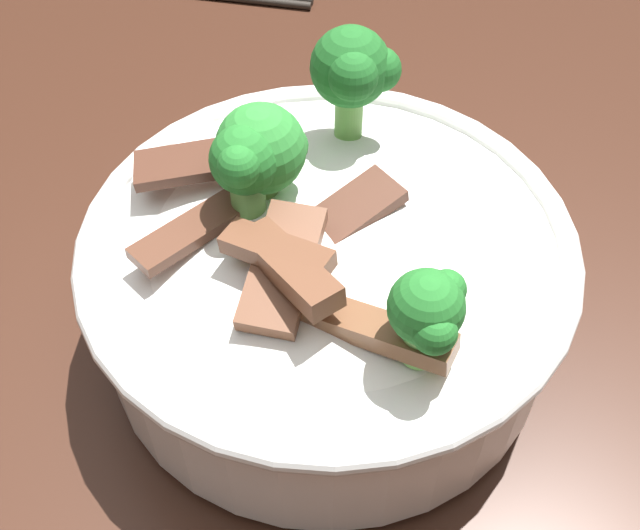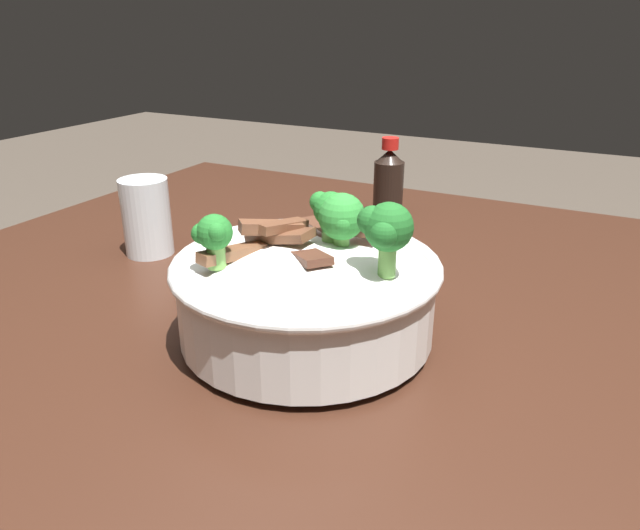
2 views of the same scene
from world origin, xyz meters
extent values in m
cube|color=#381E14|center=(0.00, 0.00, 0.78)|extent=(1.22, 0.98, 0.04)
cube|color=#381E14|center=(-0.53, -0.41, 0.38)|extent=(0.08, 0.08, 0.75)
cube|color=#381E14|center=(-0.53, 0.41, 0.38)|extent=(0.08, 0.08, 0.75)
cylinder|color=white|center=(0.04, 0.08, 0.80)|extent=(0.10, 0.10, 0.01)
cylinder|color=white|center=(0.04, 0.08, 0.84)|extent=(0.25, 0.25, 0.07)
torus|color=white|center=(0.04, 0.08, 0.88)|extent=(0.26, 0.26, 0.01)
ellipsoid|color=white|center=(0.04, 0.08, 0.86)|extent=(0.22, 0.22, 0.06)
cube|color=brown|center=(0.11, 0.12, 0.89)|extent=(0.04, 0.07, 0.02)
cube|color=brown|center=(0.08, 0.07, 0.91)|extent=(0.03, 0.06, 0.01)
cube|color=#4C2B1E|center=(0.04, 0.09, 0.89)|extent=(0.08, 0.07, 0.02)
cube|color=#4C2B1E|center=(0.02, 0.01, 0.90)|extent=(0.05, 0.07, 0.01)
cube|color=brown|center=(0.09, 0.07, 0.91)|extent=(0.06, 0.06, 0.02)
cube|color=brown|center=(0.08, 0.07, 0.90)|extent=(0.07, 0.03, 0.02)
cube|color=#563323|center=(0.06, 0.02, 0.89)|extent=(0.06, 0.05, 0.01)
cylinder|color=#6BA84C|center=(0.11, 0.14, 0.89)|extent=(0.02, 0.02, 0.02)
sphere|color=#237028|center=(0.11, 0.14, 0.92)|extent=(0.03, 0.03, 0.03)
sphere|color=#237028|center=(0.12, 0.14, 0.92)|extent=(0.02, 0.02, 0.02)
sphere|color=#237028|center=(0.10, 0.14, 0.92)|extent=(0.02, 0.02, 0.02)
cylinder|color=#6BA84C|center=(0.03, 0.05, 0.89)|extent=(0.02, 0.02, 0.02)
sphere|color=#2D8433|center=(0.03, 0.05, 0.92)|extent=(0.05, 0.05, 0.05)
sphere|color=#2D8433|center=(0.04, 0.04, 0.92)|extent=(0.03, 0.03, 0.03)
sphere|color=#2D8433|center=(0.02, 0.06, 0.92)|extent=(0.02, 0.02, 0.02)
cylinder|color=#6BA84C|center=(-0.04, 0.08, 0.90)|extent=(0.02, 0.02, 0.03)
sphere|color=#1E6023|center=(-0.04, 0.08, 0.93)|extent=(0.04, 0.04, 0.04)
sphere|color=#1E6023|center=(-0.02, 0.09, 0.93)|extent=(0.03, 0.03, 0.03)
sphere|color=#1E6023|center=(-0.04, 0.10, 0.93)|extent=(0.02, 0.02, 0.02)
cylinder|color=#6BA84C|center=(0.04, 0.04, 0.90)|extent=(0.02, 0.02, 0.03)
sphere|color=#237028|center=(0.04, 0.04, 0.92)|extent=(0.03, 0.03, 0.03)
sphere|color=#237028|center=(0.05, 0.04, 0.93)|extent=(0.02, 0.02, 0.02)
sphere|color=#237028|center=(0.03, 0.05, 0.92)|extent=(0.02, 0.02, 0.02)
camera|label=1|loc=(0.31, 0.13, 1.17)|focal=43.73mm
camera|label=2|loc=(-0.21, 0.55, 1.10)|focal=33.85mm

